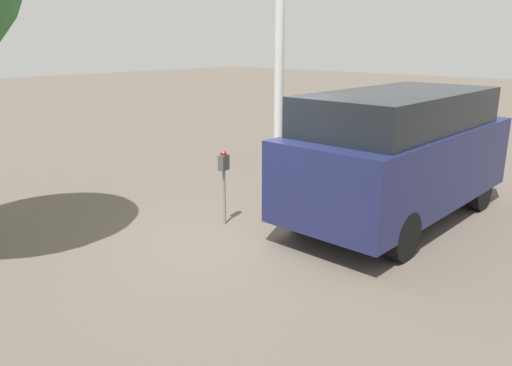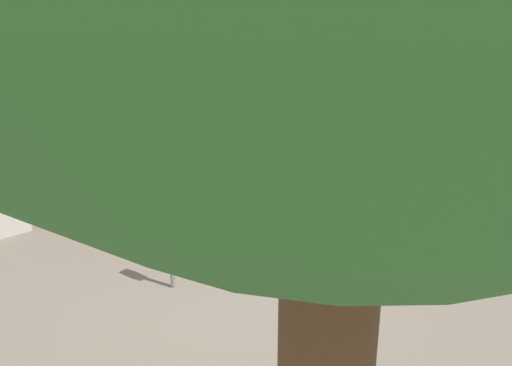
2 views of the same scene
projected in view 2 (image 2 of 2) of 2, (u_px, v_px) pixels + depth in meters
The scene contains 3 objects.
ground_plane at pixel (237, 279), 6.84m from camera, with size 80.00×80.00×0.00m, color #60564C.
parking_meter_near at pixel (169, 202), 6.34m from camera, with size 0.22×0.15×1.30m.
parked_van at pixel (213, 101), 9.05m from camera, with size 4.96×2.06×2.27m.
Camera 2 is at (-4.79, 3.60, 3.45)m, focal length 45.00 mm.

